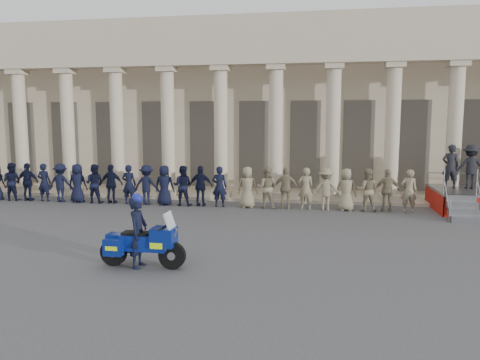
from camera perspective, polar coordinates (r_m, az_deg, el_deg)
name	(u,v)px	position (r m, az deg, el deg)	size (l,w,h in m)	color
ground	(209,243)	(14.60, -3.77, -7.67)	(90.00, 90.00, 0.00)	#454547
building	(265,108)	(28.67, 3.02, 8.77)	(40.00, 12.50, 9.00)	#BBAA8C
officer_rank	(163,185)	(21.14, -9.34, -0.63)	(21.13, 0.68, 1.79)	black
motorcycle	(143,243)	(12.34, -11.74, -7.54)	(2.30, 0.94, 1.47)	black
rider	(138,231)	(12.31, -12.33, -6.07)	(0.45, 0.68, 1.93)	black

